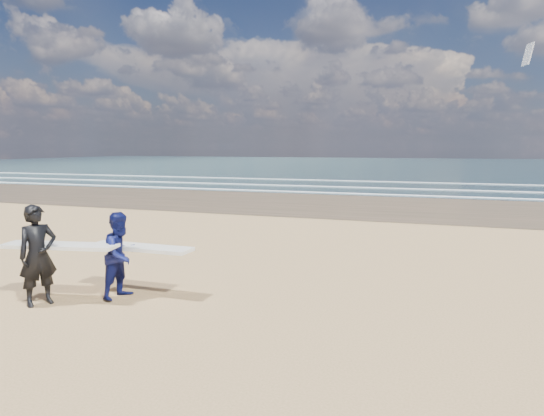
% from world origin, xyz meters
% --- Properties ---
extents(surfer_near, '(2.26, 1.24, 1.89)m').
position_xyz_m(surfer_near, '(-0.78, -0.29, 0.96)').
color(surfer_near, black).
rests_on(surfer_near, ground).
extents(surfer_far, '(2.20, 1.07, 1.70)m').
position_xyz_m(surfer_far, '(0.40, 0.59, 0.86)').
color(surfer_far, '#0D134C').
rests_on(surfer_far, ground).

